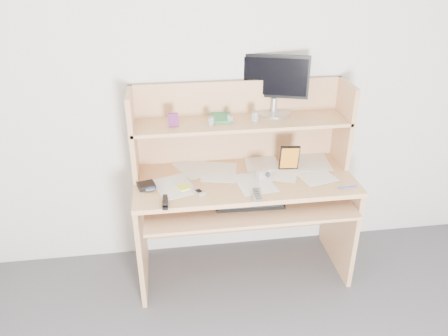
{
  "coord_description": "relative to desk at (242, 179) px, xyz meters",
  "views": [
    {
      "loc": [
        -0.47,
        -0.93,
        2.09
      ],
      "look_at": [
        -0.14,
        1.43,
        0.86
      ],
      "focal_mm": 35.0,
      "sensor_mm": 36.0,
      "label": 1
    }
  ],
  "objects": [
    {
      "name": "desk",
      "position": [
        0.0,
        0.0,
        0.0
      ],
      "size": [
        1.4,
        0.7,
        1.3
      ],
      "color": "tan",
      "rests_on": "floor"
    },
    {
      "name": "blue_pen",
      "position": [
        0.6,
        -0.3,
        0.07
      ],
      "size": [
        0.13,
        0.02,
        0.01
      ],
      "primitive_type": "cylinder",
      "rotation": [
        1.57,
        0.0,
        1.66
      ],
      "color": "#1930BC",
      "rests_on": "paper_clutter"
    },
    {
      "name": "flip_phone",
      "position": [
        -0.31,
        -0.24,
        0.07
      ],
      "size": [
        0.08,
        0.1,
        0.02
      ],
      "primitive_type": "cube",
      "rotation": [
        0.0,
        0.0,
        0.48
      ],
      "color": "#B2B2B5",
      "rests_on": "paper_clutter"
    },
    {
      "name": "keyboard",
      "position": [
        0.0,
        -0.25,
        -0.03
      ],
      "size": [
        0.42,
        0.16,
        0.03
      ],
      "rotation": [
        0.0,
        0.0,
        -0.04
      ],
      "color": "black",
      "rests_on": "desk"
    },
    {
      "name": "wallet",
      "position": [
        -0.62,
        -0.13,
        0.07
      ],
      "size": [
        0.12,
        0.11,
        0.03
      ],
      "primitive_type": "cube",
      "rotation": [
        0.0,
        0.0,
        0.28
      ],
      "color": "black",
      "rests_on": "paper_clutter"
    },
    {
      "name": "chip_stack_b",
      "position": [
        0.08,
        0.05,
        0.42
      ],
      "size": [
        0.05,
        0.05,
        0.06
      ],
      "primitive_type": "cylinder",
      "rotation": [
        0.0,
        0.0,
        0.35
      ],
      "color": "silver",
      "rests_on": "desk"
    },
    {
      "name": "sticky_note_pad",
      "position": [
        -0.39,
        -0.16,
        0.06
      ],
      "size": [
        0.09,
        0.09,
        0.01
      ],
      "primitive_type": "cube",
      "rotation": [
        0.0,
        0.0,
        0.42
      ],
      "color": "yellow",
      "rests_on": "desk"
    },
    {
      "name": "chip_stack_a",
      "position": [
        -0.2,
        0.02,
        0.41
      ],
      "size": [
        0.04,
        0.04,
        0.05
      ],
      "primitive_type": "cylinder",
      "rotation": [
        0.0,
        0.0,
        0.06
      ],
      "color": "black",
      "rests_on": "desk"
    },
    {
      "name": "digital_camera",
      "position": [
        0.12,
        -0.11,
        0.09
      ],
      "size": [
        0.1,
        0.07,
        0.06
      ],
      "primitive_type": "cube",
      "rotation": [
        0.0,
        0.0,
        0.38
      ],
      "color": "silver",
      "rests_on": "paper_clutter"
    },
    {
      "name": "back_wall",
      "position": [
        0.0,
        0.24,
        0.56
      ],
      "size": [
        3.6,
        0.04,
        2.5
      ],
      "primitive_type": "cube",
      "color": "beige",
      "rests_on": "floor"
    },
    {
      "name": "card_box",
      "position": [
        -0.43,
        0.03,
        0.43
      ],
      "size": [
        0.06,
        0.02,
        0.09
      ],
      "primitive_type": "cube",
      "rotation": [
        0.0,
        0.0,
        0.02
      ],
      "color": "maroon",
      "rests_on": "desk"
    },
    {
      "name": "tv_remote",
      "position": [
        0.03,
        -0.33,
        0.07
      ],
      "size": [
        0.08,
        0.18,
        0.02
      ],
      "primitive_type": "cube",
      "rotation": [
        0.0,
        0.0,
        -0.21
      ],
      "color": "gray",
      "rests_on": "paper_clutter"
    },
    {
      "name": "stapler",
      "position": [
        -0.51,
        -0.34,
        0.08
      ],
      "size": [
        0.03,
        0.12,
        0.04
      ],
      "primitive_type": "cube",
      "rotation": [
        0.0,
        0.0,
        -0.02
      ],
      "color": "black",
      "rests_on": "paper_clutter"
    },
    {
      "name": "chip_stack_d",
      "position": [
        0.08,
        0.04,
        0.42
      ],
      "size": [
        0.04,
        0.04,
        0.07
      ],
      "primitive_type": "cylinder",
      "rotation": [
        0.0,
        0.0,
        0.15
      ],
      "color": "white",
      "rests_on": "desk"
    },
    {
      "name": "monitor",
      "position": [
        0.23,
        0.19,
        0.59
      ],
      "size": [
        0.43,
        0.22,
        0.38
      ],
      "rotation": [
        0.0,
        0.0,
        -0.32
      ],
      "color": "#ADADB2",
      "rests_on": "desk"
    },
    {
      "name": "chip_stack_c",
      "position": [
        -0.08,
        0.05,
        0.41
      ],
      "size": [
        0.05,
        0.05,
        0.05
      ],
      "primitive_type": "cylinder",
      "rotation": [
        0.0,
        0.0,
        -0.31
      ],
      "color": "black",
      "rests_on": "desk"
    },
    {
      "name": "game_case",
      "position": [
        0.3,
        -0.03,
        0.15
      ],
      "size": [
        0.13,
        0.03,
        0.18
      ],
      "primitive_type": "cube",
      "rotation": [
        0.0,
        0.0,
        -0.1
      ],
      "color": "black",
      "rests_on": "paper_clutter"
    },
    {
      "name": "paper_clutter",
      "position": [
        0.0,
        -0.08,
        0.06
      ],
      "size": [
        1.32,
        0.54,
        0.01
      ],
      "primitive_type": "cube",
      "color": "silver",
      "rests_on": "desk"
    },
    {
      "name": "shelf_book",
      "position": [
        -0.13,
        0.12,
        0.4
      ],
      "size": [
        0.15,
        0.19,
        0.02
      ],
      "primitive_type": "cube",
      "rotation": [
        0.0,
        0.0,
        -0.09
      ],
      "color": "#358658",
      "rests_on": "desk"
    }
  ]
}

